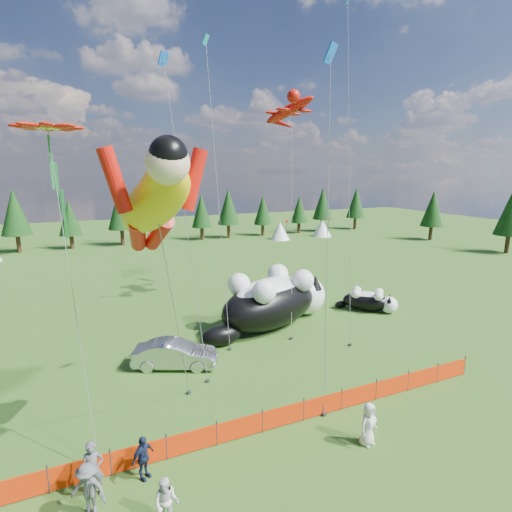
{
  "coord_description": "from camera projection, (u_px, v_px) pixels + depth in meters",
  "views": [
    {
      "loc": [
        -7.28,
        -16.5,
        10.77
      ],
      "look_at": [
        1.82,
        4.0,
        6.0
      ],
      "focal_mm": 28.0,
      "sensor_mm": 36.0,
      "label": 1
    }
  ],
  "objects": [
    {
      "name": "ground",
      "position": [
        255.0,
        392.0,
        19.88
      ],
      "size": [
        160.0,
        160.0,
        0.0
      ],
      "primitive_type": "plane",
      "color": "#17390A",
      "rests_on": "ground"
    },
    {
      "name": "safety_fence",
      "position": [
        283.0,
        416.0,
        17.09
      ],
      "size": [
        22.06,
        0.06,
        1.1
      ],
      "color": "#262626",
      "rests_on": "ground"
    },
    {
      "name": "tree_line",
      "position": [
        133.0,
        218.0,
        59.28
      ],
      "size": [
        90.0,
        4.0,
        8.0
      ],
      "primitive_type": null,
      "color": "black",
      "rests_on": "ground"
    },
    {
      "name": "festival_tents",
      "position": [
        215.0,
        235.0,
        59.72
      ],
      "size": [
        50.0,
        3.2,
        2.8
      ],
      "primitive_type": null,
      "color": "white",
      "rests_on": "ground"
    },
    {
      "name": "cat_large",
      "position": [
        275.0,
        299.0,
        28.18
      ],
      "size": [
        10.75,
        6.54,
        4.02
      ],
      "rotation": [
        0.0,
        0.0,
        0.35
      ],
      "color": "black",
      "rests_on": "ground"
    },
    {
      "name": "cat_small",
      "position": [
        369.0,
        300.0,
        31.32
      ],
      "size": [
        3.95,
        3.82,
        1.77
      ],
      "rotation": [
        0.0,
        0.0,
        -0.76
      ],
      "color": "black",
      "rests_on": "ground"
    },
    {
      "name": "car",
      "position": [
        175.0,
        354.0,
        22.29
      ],
      "size": [
        4.88,
        3.37,
        1.52
      ],
      "primitive_type": "imported",
      "rotation": [
        0.0,
        0.0,
        1.15
      ],
      "color": "#BABABF",
      "rests_on": "ground"
    },
    {
      "name": "spectator_a",
      "position": [
        93.0,
        469.0,
        13.37
      ],
      "size": [
        0.77,
        0.55,
        1.97
      ],
      "primitive_type": "imported",
      "rotation": [
        0.0,
        0.0,
        -0.11
      ],
      "color": "#515155",
      "rests_on": "ground"
    },
    {
      "name": "spectator_b",
      "position": [
        166.0,
        503.0,
        12.21
      ],
      "size": [
        0.94,
        0.8,
        1.66
      ],
      "primitive_type": "imported",
      "rotation": [
        0.0,
        0.0,
        -0.49
      ],
      "color": "silver",
      "rests_on": "ground"
    },
    {
      "name": "spectator_c",
      "position": [
        143.0,
        458.0,
        14.13
      ],
      "size": [
        1.08,
        0.96,
        1.66
      ],
      "primitive_type": "imported",
      "rotation": [
        0.0,
        0.0,
        0.6
      ],
      "color": "#141C37",
      "rests_on": "ground"
    },
    {
      "name": "spectator_d",
      "position": [
        88.0,
        490.0,
        12.59
      ],
      "size": [
        1.32,
        1.17,
        1.83
      ],
      "primitive_type": "imported",
      "rotation": [
        0.0,
        0.0,
        -0.6
      ],
      "color": "#515155",
      "rests_on": "ground"
    },
    {
      "name": "spectator_e",
      "position": [
        368.0,
        424.0,
        15.91
      ],
      "size": [
        0.99,
        0.77,
        1.79
      ],
      "primitive_type": "imported",
      "rotation": [
        0.0,
        0.0,
        0.26
      ],
      "color": "silver",
      "rests_on": "ground"
    },
    {
      "name": "superhero_kite",
      "position": [
        153.0,
        203.0,
        13.45
      ],
      "size": [
        6.01,
        7.14,
        12.51
      ],
      "color": "yellow",
      "rests_on": "ground"
    },
    {
      "name": "gecko_kite",
      "position": [
        289.0,
        110.0,
        31.76
      ],
      "size": [
        7.1,
        11.94,
        17.95
      ],
      "color": "red",
      "rests_on": "ground"
    },
    {
      "name": "flower_kite",
      "position": [
        48.0,
        131.0,
        17.37
      ],
      "size": [
        3.69,
        8.32,
        14.08
      ],
      "color": "red",
      "rests_on": "ground"
    },
    {
      "name": "diamond_kite_a",
      "position": [
        166.0,
        81.0,
        19.33
      ],
      "size": [
        1.59,
        2.84,
        16.78
      ],
      "color": "blue",
      "rests_on": "ground"
    },
    {
      "name": "diamond_kite_b",
      "position": [
        348.0,
        26.0,
        26.89
      ],
      "size": [
        3.28,
        6.53,
        23.17
      ],
      "color": "#0C9493",
      "rests_on": "ground"
    },
    {
      "name": "diamond_kite_c",
      "position": [
        330.0,
        67.0,
        16.86
      ],
      "size": [
        1.61,
        2.39,
        16.49
      ],
      "color": "blue",
      "rests_on": "ground"
    },
    {
      "name": "diamond_kite_d",
      "position": [
        207.0,
        59.0,
        27.35
      ],
      "size": [
        1.71,
        7.88,
        20.94
      ],
      "color": "#0C9493",
      "rests_on": "ground"
    }
  ]
}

